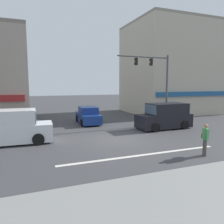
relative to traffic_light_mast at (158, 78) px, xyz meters
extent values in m
plane|color=#3D3D3F|center=(-5.12, -3.29, -4.18)|extent=(120.00, 120.00, 0.00)
cube|color=silver|center=(-5.12, -6.79, -4.17)|extent=(9.00, 0.24, 0.01)
cube|color=gray|center=(-5.12, -11.79, -4.10)|extent=(40.00, 5.00, 0.16)
cube|color=#B7AD99|center=(8.15, 7.84, 1.34)|extent=(13.11, 9.15, 11.03)
cube|color=#1E5184|center=(8.15, 3.17, -1.58)|extent=(12.45, 0.24, 0.50)
cube|color=gray|center=(8.15, 7.84, 7.00)|extent=(13.11, 9.15, 0.30)
cylinder|color=#47474C|center=(0.98, 0.01, -1.08)|extent=(0.18, 0.18, 6.20)
cylinder|color=#47474C|center=(-1.42, -0.02, 1.77)|extent=(4.80, 0.18, 0.12)
cube|color=black|center=(-0.70, -0.01, 1.37)|extent=(0.20, 0.24, 0.60)
sphere|color=black|center=(-0.82, -0.01, 1.55)|extent=(0.12, 0.12, 0.12)
sphere|color=orange|center=(-0.82, -0.01, 1.37)|extent=(0.12, 0.12, 0.12)
sphere|color=black|center=(-0.82, -0.01, 1.19)|extent=(0.12, 0.12, 0.12)
cube|color=black|center=(-2.14, -0.03, 1.37)|extent=(0.20, 0.24, 0.60)
sphere|color=black|center=(-2.26, -0.03, 1.55)|extent=(0.12, 0.12, 0.12)
sphere|color=orange|center=(-2.26, -0.03, 1.37)|extent=(0.12, 0.12, 0.12)
sphere|color=black|center=(-2.26, -0.03, 1.19)|extent=(0.12, 0.12, 0.12)
cube|color=silver|center=(-11.54, -1.89, -3.51)|extent=(4.67, 2.03, 1.10)
cube|color=silver|center=(-11.84, -1.88, -2.51)|extent=(3.27, 1.93, 0.90)
cube|color=#475666|center=(-10.22, -1.95, -2.51)|extent=(0.13, 1.66, 0.76)
cylinder|color=black|center=(-10.08, -1.03, -3.82)|extent=(0.73, 0.23, 0.72)
cylinder|color=black|center=(-10.15, -2.87, -3.82)|extent=(0.73, 0.23, 0.72)
cube|color=black|center=(-0.16, -1.32, -3.51)|extent=(4.67, 2.01, 1.10)
cube|color=black|center=(0.14, -1.31, -2.51)|extent=(3.27, 1.92, 0.90)
cube|color=#475666|center=(-1.48, -1.37, -2.51)|extent=(0.12, 1.66, 0.76)
cylinder|color=black|center=(-1.55, -2.30, -3.82)|extent=(0.73, 0.23, 0.72)
cylinder|color=black|center=(-1.62, -0.46, -3.82)|extent=(0.73, 0.23, 0.72)
cylinder|color=black|center=(1.30, -2.19, -3.82)|extent=(0.73, 0.23, 0.72)
cylinder|color=black|center=(1.23, -0.35, -3.82)|extent=(0.73, 0.23, 0.72)
cube|color=navy|center=(-5.40, 3.37, -3.64)|extent=(1.87, 4.17, 0.80)
cube|color=navy|center=(-5.41, 3.27, -2.92)|extent=(1.64, 1.96, 0.64)
cube|color=#475666|center=(-5.37, 4.24, -2.92)|extent=(1.44, 0.12, 0.54)
cylinder|color=black|center=(-6.20, 4.67, -3.86)|extent=(0.21, 0.65, 0.64)
cylinder|color=black|center=(-4.50, 4.60, -3.86)|extent=(0.21, 0.65, 0.64)
cylinder|color=black|center=(-6.31, 2.13, -3.86)|extent=(0.21, 0.65, 0.64)
cylinder|color=black|center=(-4.61, 2.06, -3.86)|extent=(0.21, 0.65, 0.64)
cylinder|color=#4C4742|center=(-2.26, -8.10, -3.75)|extent=(0.14, 0.14, 0.86)
cylinder|color=#4C4742|center=(-2.18, -7.93, -3.75)|extent=(0.14, 0.14, 0.86)
cube|color=#3F8C4C|center=(-2.22, -8.01, -3.03)|extent=(0.36, 0.42, 0.58)
sphere|color=#9E7051|center=(-2.22, -8.01, -2.62)|extent=(0.22, 0.22, 0.22)
cylinder|color=#3F8C4C|center=(-2.32, -8.23, -3.03)|extent=(0.09, 0.09, 0.56)
cylinder|color=#3F8C4C|center=(-2.11, -7.80, -3.03)|extent=(0.09, 0.09, 0.56)
cube|color=brown|center=(-2.04, -7.74, -3.20)|extent=(0.30, 0.23, 0.24)
camera|label=1|loc=(-10.60, -16.50, -0.50)|focal=35.00mm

